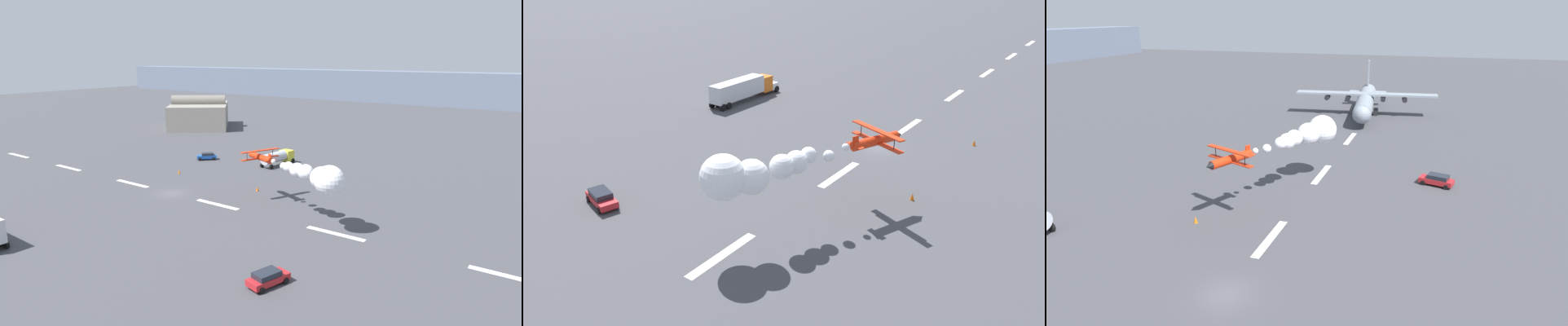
% 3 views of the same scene
% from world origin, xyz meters
% --- Properties ---
extents(ground_plane, '(440.00, 440.00, 0.00)m').
position_xyz_m(ground_plane, '(0.00, 0.00, 0.00)').
color(ground_plane, '#424247').
rests_on(ground_plane, ground).
extents(runway_stripe_5, '(8.00, 0.90, 0.01)m').
position_xyz_m(runway_stripe_5, '(9.87, 0.00, 0.01)').
color(runway_stripe_5, white).
rests_on(runway_stripe_5, ground).
extents(runway_stripe_6, '(8.00, 0.90, 0.01)m').
position_xyz_m(runway_stripe_6, '(29.60, 0.00, 0.01)').
color(runway_stripe_6, white).
rests_on(runway_stripe_6, ground).
extents(runway_stripe_7, '(8.00, 0.90, 0.01)m').
position_xyz_m(runway_stripe_7, '(49.34, 0.00, 0.01)').
color(runway_stripe_7, white).
rests_on(runway_stripe_7, ground).
extents(runway_stripe_8, '(8.00, 0.90, 0.01)m').
position_xyz_m(runway_stripe_8, '(69.08, 0.00, 0.01)').
color(runway_stripe_8, white).
rests_on(runway_stripe_8, ground).
extents(cargo_transport_plane, '(28.93, 31.29, 10.98)m').
position_xyz_m(cargo_transport_plane, '(68.86, 0.83, 3.26)').
color(cargo_transport_plane, gray).
rests_on(cargo_transport_plane, ground).
extents(stunt_biplane_red, '(20.22, 11.48, 3.90)m').
position_xyz_m(stunt_biplane_red, '(26.05, 0.98, 6.78)').
color(stunt_biplane_red, red).
extents(followme_car_yellow, '(2.93, 4.71, 1.52)m').
position_xyz_m(followme_car_yellow, '(30.10, -15.83, 0.81)').
color(followme_car_yellow, '#B21E23').
rests_on(followme_car_yellow, ground).
extents(traffic_cone_far, '(0.44, 0.44, 0.75)m').
position_xyz_m(traffic_cone_far, '(10.74, 9.14, 0.38)').
color(traffic_cone_far, orange).
rests_on(traffic_cone_far, ground).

